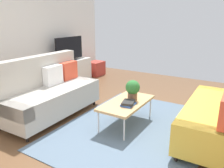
{
  "coord_description": "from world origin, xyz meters",
  "views": [
    {
      "loc": [
        -3.0,
        -1.76,
        1.77
      ],
      "look_at": [
        0.22,
        0.23,
        0.65
      ],
      "focal_mm": 36.02,
      "sensor_mm": 36.0,
      "label": 1
    }
  ],
  "objects_px": {
    "tv_console": "(70,72)",
    "tv": "(69,49)",
    "potted_plant": "(133,89)",
    "bottle_0": "(63,58)",
    "storage_trunk": "(96,68)",
    "coffee_table": "(127,103)",
    "vase_0": "(52,60)",
    "vase_1": "(56,60)",
    "table_book_0": "(128,104)",
    "couch_beige": "(49,92)",
    "couch_green": "(222,113)"
  },
  "relations": [
    {
      "from": "tv_console",
      "to": "bottle_0",
      "type": "bearing_deg",
      "value": -171.61
    },
    {
      "from": "tv_console",
      "to": "tv",
      "type": "bearing_deg",
      "value": -90.0
    },
    {
      "from": "tv",
      "to": "bottle_0",
      "type": "bearing_deg",
      "value": -175.78
    },
    {
      "from": "table_book_0",
      "to": "vase_1",
      "type": "bearing_deg",
      "value": 67.12
    },
    {
      "from": "vase_0",
      "to": "vase_1",
      "type": "distance_m",
      "value": 0.15
    },
    {
      "from": "potted_plant",
      "to": "vase_0",
      "type": "height_order",
      "value": "vase_0"
    },
    {
      "from": "tv_console",
      "to": "potted_plant",
      "type": "xyz_separation_m",
      "value": [
        -1.34,
        -2.62,
        0.3
      ]
    },
    {
      "from": "potted_plant",
      "to": "bottle_0",
      "type": "bearing_deg",
      "value": 67.48
    },
    {
      "from": "couch_green",
      "to": "vase_0",
      "type": "bearing_deg",
      "value": 80.07
    },
    {
      "from": "table_book_0",
      "to": "bottle_0",
      "type": "height_order",
      "value": "bottle_0"
    },
    {
      "from": "storage_trunk",
      "to": "table_book_0",
      "type": "relative_size",
      "value": 2.17
    },
    {
      "from": "vase_1",
      "to": "storage_trunk",
      "type": "bearing_deg",
      "value": -5.59
    },
    {
      "from": "couch_beige",
      "to": "storage_trunk",
      "type": "xyz_separation_m",
      "value": [
        2.95,
        1.05,
        -0.23
      ]
    },
    {
      "from": "potted_plant",
      "to": "vase_0",
      "type": "bearing_deg",
      "value": 74.09
    },
    {
      "from": "vase_1",
      "to": "tv",
      "type": "bearing_deg",
      "value": -9.17
    },
    {
      "from": "coffee_table",
      "to": "bottle_0",
      "type": "height_order",
      "value": "bottle_0"
    },
    {
      "from": "tv",
      "to": "vase_0",
      "type": "relative_size",
      "value": 5.36
    },
    {
      "from": "couch_beige",
      "to": "vase_0",
      "type": "height_order",
      "value": "couch_beige"
    },
    {
      "from": "potted_plant",
      "to": "bottle_0",
      "type": "height_order",
      "value": "bottle_0"
    },
    {
      "from": "couch_beige",
      "to": "bottle_0",
      "type": "relative_size",
      "value": 8.52
    },
    {
      "from": "coffee_table",
      "to": "tv_console",
      "type": "xyz_separation_m",
      "value": [
        1.46,
        2.58,
        -0.07
      ]
    },
    {
      "from": "couch_beige",
      "to": "vase_1",
      "type": "bearing_deg",
      "value": -141.06
    },
    {
      "from": "coffee_table",
      "to": "tv",
      "type": "xyz_separation_m",
      "value": [
        1.46,
        2.56,
        0.56
      ]
    },
    {
      "from": "couch_green",
      "to": "potted_plant",
      "type": "xyz_separation_m",
      "value": [
        -0.17,
        1.38,
        0.18
      ]
    },
    {
      "from": "storage_trunk",
      "to": "tv_console",
      "type": "bearing_deg",
      "value": 174.81
    },
    {
      "from": "bottle_0",
      "to": "couch_beige",
      "type": "bearing_deg",
      "value": -144.77
    },
    {
      "from": "vase_0",
      "to": "couch_green",
      "type": "bearing_deg",
      "value": -98.37
    },
    {
      "from": "table_book_0",
      "to": "tv_console",
      "type": "bearing_deg",
      "value": 59.37
    },
    {
      "from": "tv",
      "to": "coffee_table",
      "type": "bearing_deg",
      "value": -119.81
    },
    {
      "from": "couch_green",
      "to": "tv_console",
      "type": "relative_size",
      "value": 1.37
    },
    {
      "from": "storage_trunk",
      "to": "vase_0",
      "type": "distance_m",
      "value": 1.76
    },
    {
      "from": "couch_beige",
      "to": "couch_green",
      "type": "relative_size",
      "value": 1.0
    },
    {
      "from": "vase_0",
      "to": "bottle_0",
      "type": "bearing_deg",
      "value": -16.25
    },
    {
      "from": "vase_1",
      "to": "vase_0",
      "type": "bearing_deg",
      "value": 180.0
    },
    {
      "from": "coffee_table",
      "to": "tv_console",
      "type": "height_order",
      "value": "tv_console"
    },
    {
      "from": "tv",
      "to": "storage_trunk",
      "type": "relative_size",
      "value": 1.92
    },
    {
      "from": "vase_1",
      "to": "couch_green",
      "type": "bearing_deg",
      "value": -100.39
    },
    {
      "from": "potted_plant",
      "to": "vase_0",
      "type": "distance_m",
      "value": 2.78
    },
    {
      "from": "couch_beige",
      "to": "potted_plant",
      "type": "distance_m",
      "value": 1.56
    },
    {
      "from": "potted_plant",
      "to": "vase_0",
      "type": "relative_size",
      "value": 1.87
    },
    {
      "from": "vase_1",
      "to": "table_book_0",
      "type": "bearing_deg",
      "value": -112.88
    },
    {
      "from": "table_book_0",
      "to": "bottle_0",
      "type": "bearing_deg",
      "value": 63.52
    },
    {
      "from": "potted_plant",
      "to": "table_book_0",
      "type": "height_order",
      "value": "potted_plant"
    },
    {
      "from": "vase_0",
      "to": "bottle_0",
      "type": "xyz_separation_m",
      "value": [
        0.31,
        -0.09,
        0.02
      ]
    },
    {
      "from": "coffee_table",
      "to": "table_book_0",
      "type": "xyz_separation_m",
      "value": [
        -0.12,
        -0.1,
        0.04
      ]
    },
    {
      "from": "coffee_table",
      "to": "couch_beige",
      "type": "bearing_deg",
      "value": 105.13
    },
    {
      "from": "tv_console",
      "to": "table_book_0",
      "type": "height_order",
      "value": "tv_console"
    },
    {
      "from": "storage_trunk",
      "to": "coffee_table",
      "type": "bearing_deg",
      "value": -136.01
    },
    {
      "from": "couch_beige",
      "to": "vase_0",
      "type": "xyz_separation_m",
      "value": [
        1.27,
        1.2,
        0.29
      ]
    },
    {
      "from": "potted_plant",
      "to": "table_book_0",
      "type": "distance_m",
      "value": 0.31
    }
  ]
}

